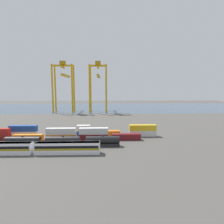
% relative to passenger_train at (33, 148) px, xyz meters
% --- Properties ---
extents(ground_plane, '(420.00, 420.00, 0.00)m').
position_rel_passenger_train_xyz_m(ground_plane, '(5.43, 60.08, -2.14)').
color(ground_plane, '#4C4944').
extents(harbour_water, '(400.00, 110.00, 0.01)m').
position_rel_passenger_train_xyz_m(harbour_water, '(5.43, 153.68, -2.14)').
color(harbour_water, '#384C60').
rests_on(harbour_water, ground_plane).
extents(passenger_train, '(44.10, 3.14, 3.90)m').
position_rel_passenger_train_xyz_m(passenger_train, '(0.00, 0.00, 0.00)').
color(passenger_train, silver).
rests_on(passenger_train, ground_plane).
extents(freight_tank_row, '(57.15, 2.75, 4.21)m').
position_rel_passenger_train_xyz_m(freight_tank_row, '(0.53, 7.87, -0.18)').
color(freight_tank_row, '#232326').
rests_on(freight_tank_row, ground_plane).
extents(shipping_container_2, '(12.10, 2.44, 2.60)m').
position_rel_passenger_train_xyz_m(shipping_container_2, '(-8.42, 16.48, -0.84)').
color(shipping_container_2, orange).
rests_on(shipping_container_2, ground_plane).
extents(shipping_container_3, '(12.10, 2.44, 2.60)m').
position_rel_passenger_train_xyz_m(shipping_container_3, '(5.24, 16.48, -0.84)').
color(shipping_container_3, orange).
rests_on(shipping_container_3, ground_plane).
extents(shipping_container_4, '(12.10, 2.44, 2.60)m').
position_rel_passenger_train_xyz_m(shipping_container_4, '(5.24, 16.48, 1.76)').
color(shipping_container_4, silver).
rests_on(shipping_container_4, shipping_container_3).
extents(shipping_container_5, '(12.10, 2.44, 2.60)m').
position_rel_passenger_train_xyz_m(shipping_container_5, '(18.91, 16.48, -0.84)').
color(shipping_container_5, maroon).
rests_on(shipping_container_5, ground_plane).
extents(shipping_container_6, '(12.10, 2.44, 2.60)m').
position_rel_passenger_train_xyz_m(shipping_container_6, '(18.91, 16.48, 1.76)').
color(shipping_container_6, silver).
rests_on(shipping_container_6, shipping_container_5).
extents(shipping_container_7, '(12.10, 2.44, 2.60)m').
position_rel_passenger_train_xyz_m(shipping_container_7, '(32.57, 16.48, -0.84)').
color(shipping_container_7, maroon).
rests_on(shipping_container_7, ground_plane).
extents(shipping_container_9, '(12.10, 2.44, 2.60)m').
position_rel_passenger_train_xyz_m(shipping_container_9, '(-12.86, 22.51, -0.84)').
color(shipping_container_9, silver).
rests_on(shipping_container_9, ground_plane).
extents(shipping_container_10, '(12.10, 2.44, 2.60)m').
position_rel_passenger_train_xyz_m(shipping_container_10, '(-12.86, 22.51, 1.76)').
color(shipping_container_10, '#1C4299').
rests_on(shipping_container_10, shipping_container_9).
extents(shipping_container_11, '(6.04, 2.44, 2.60)m').
position_rel_passenger_train_xyz_m(shipping_container_11, '(0.53, 22.51, -0.84)').
color(shipping_container_11, silver).
rests_on(shipping_container_11, ground_plane).
extents(shipping_container_12, '(6.04, 2.44, 2.60)m').
position_rel_passenger_train_xyz_m(shipping_container_12, '(13.92, 22.51, -0.84)').
color(shipping_container_12, '#1C4299').
rests_on(shipping_container_12, ground_plane).
extents(shipping_container_13, '(6.04, 2.44, 2.60)m').
position_rel_passenger_train_xyz_m(shipping_container_13, '(13.92, 22.51, 1.76)').
color(shipping_container_13, silver).
rests_on(shipping_container_13, shipping_container_12).
extents(shipping_container_14, '(6.04, 2.44, 2.60)m').
position_rel_passenger_train_xyz_m(shipping_container_14, '(27.31, 22.51, -0.84)').
color(shipping_container_14, orange).
rests_on(shipping_container_14, ground_plane).
extents(shipping_container_15, '(12.10, 2.44, 2.60)m').
position_rel_passenger_train_xyz_m(shipping_container_15, '(40.70, 22.51, -0.84)').
color(shipping_container_15, silver).
rests_on(shipping_container_15, ground_plane).
extents(shipping_container_16, '(12.10, 2.44, 2.60)m').
position_rel_passenger_train_xyz_m(shipping_container_16, '(40.70, 22.51, 1.76)').
color(shipping_container_16, gold).
rests_on(shipping_container_16, shipping_container_15).
extents(gantry_crane_west, '(18.87, 34.71, 45.66)m').
position_rel_passenger_train_xyz_m(gantry_crane_west, '(-14.55, 115.46, 25.71)').
color(gantry_crane_west, gold).
rests_on(gantry_crane_west, ground_plane).
extents(gantry_crane_central, '(16.21, 37.57, 45.64)m').
position_rel_passenger_train_xyz_m(gantry_crane_central, '(16.79, 115.86, 25.61)').
color(gantry_crane_central, gold).
rests_on(gantry_crane_central, ground_plane).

